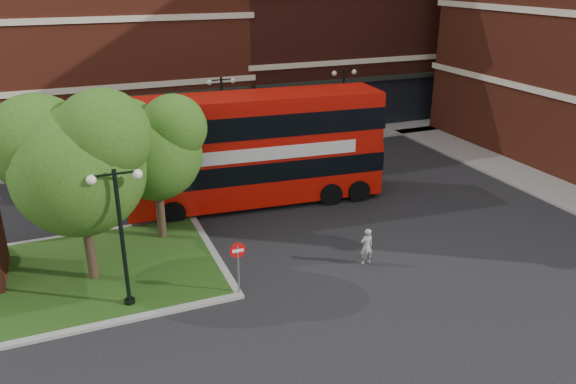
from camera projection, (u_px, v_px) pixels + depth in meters
name	position (u px, v px, depth m)	size (l,w,h in m)	color
ground	(281.00, 278.00, 21.04)	(120.00, 120.00, 0.00)	black
pavement_far	(185.00, 153.00, 35.22)	(44.00, 3.00, 0.12)	slate
pavement_side	(568.00, 196.00, 28.52)	(3.00, 28.00, 0.12)	slate
terrace_far_left	(30.00, 32.00, 36.32)	(26.00, 12.00, 14.00)	maroon
terrace_far_right	(335.00, 8.00, 43.65)	(18.00, 12.00, 16.00)	#471911
traffic_island	(51.00, 280.00, 20.80)	(12.60, 7.60, 0.15)	gray
tree_island_west	(74.00, 158.00, 19.18)	(5.40, 4.71, 7.21)	#2D2116
tree_island_east	(152.00, 144.00, 22.58)	(4.46, 3.90, 6.29)	#2D2116
lamp_island	(121.00, 232.00, 18.25)	(1.72, 0.36, 5.00)	black
lamp_far_left	(223.00, 114.00, 33.18)	(1.72, 0.36, 5.00)	black
lamp_far_right	(343.00, 103.00, 35.98)	(1.72, 0.36, 5.00)	black
bus	(254.00, 142.00, 26.85)	(12.55, 3.83, 4.72)	#BD0F07
woman	(367.00, 246.00, 21.85)	(0.55, 0.36, 1.50)	gray
car_silver	(170.00, 156.00, 32.85)	(1.45, 3.61, 1.23)	#9EA0A5
car_white	(268.00, 137.00, 36.27)	(1.52, 4.36, 1.44)	silver
no_entry_sign	(238.00, 258.00, 19.44)	(0.57, 0.07, 2.07)	slate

